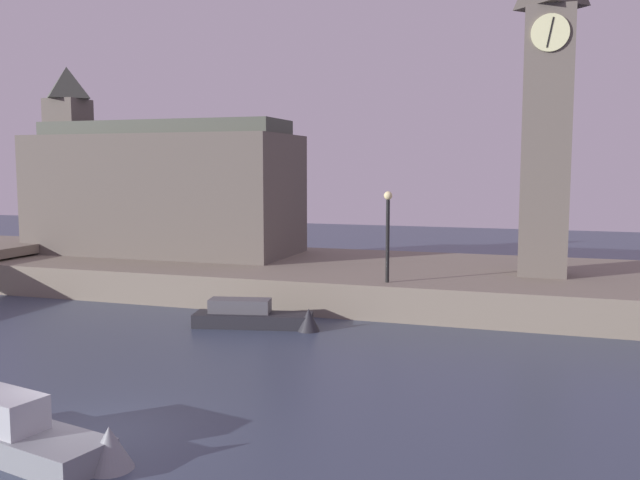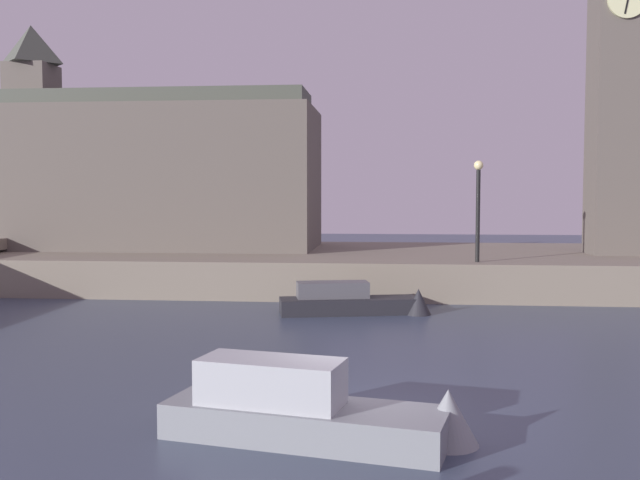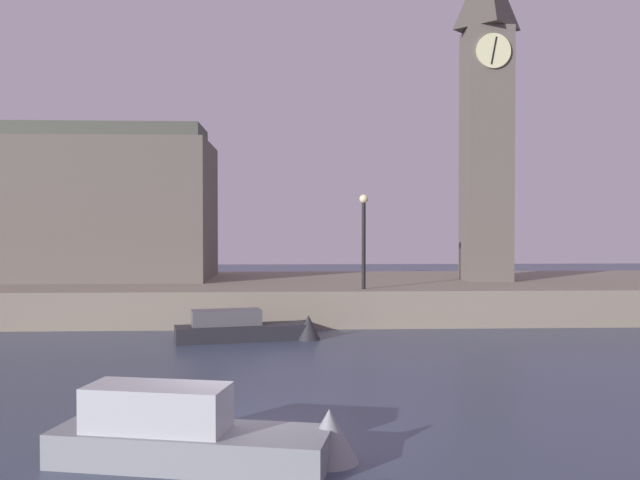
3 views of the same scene
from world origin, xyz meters
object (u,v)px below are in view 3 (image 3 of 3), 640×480
at_px(streetlamp, 364,230).
at_px(clock_tower, 486,109).
at_px(boat_cruiser_grey, 219,437).
at_px(boat_barge_dark, 257,329).
at_px(parliament_hall, 49,203).

bearing_deg(streetlamp, clock_tower, 33.78).
relative_size(clock_tower, boat_cruiser_grey, 2.76).
bearing_deg(boat_cruiser_grey, clock_tower, 62.89).
bearing_deg(clock_tower, streetlamp, -146.22).
distance_m(streetlamp, boat_barge_dark, 6.49).
height_order(parliament_hall, boat_barge_dark, parliament_hall).
relative_size(streetlamp, boat_barge_dark, 0.70).
xyz_separation_m(boat_barge_dark, boat_cruiser_grey, (-0.05, -12.95, 0.08)).
height_order(clock_tower, parliament_hall, clock_tower).
distance_m(streetlamp, boat_cruiser_grey, 17.28).
bearing_deg(boat_cruiser_grey, boat_barge_dark, 89.77).
distance_m(parliament_hall, boat_cruiser_grey, 25.30).
xyz_separation_m(parliament_hall, boat_cruiser_grey, (10.49, -22.54, -4.72)).
relative_size(clock_tower, parliament_hall, 1.04).
bearing_deg(parliament_hall, streetlamp, -22.63).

